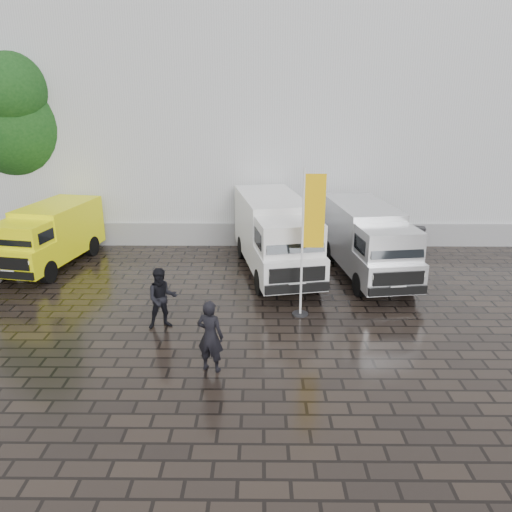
{
  "coord_description": "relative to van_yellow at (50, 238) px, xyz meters",
  "views": [
    {
      "loc": [
        -1.02,
        -13.24,
        6.61
      ],
      "look_at": [
        -1.16,
        2.2,
        1.43
      ],
      "focal_mm": 35.0,
      "sensor_mm": 36.0,
      "label": 1
    }
  ],
  "objects": [
    {
      "name": "person_front",
      "position": [
        6.94,
        -7.56,
        -0.24
      ],
      "size": [
        0.78,
        0.63,
        1.85
      ],
      "primitive_type": "imported",
      "rotation": [
        0.0,
        0.0,
        2.82
      ],
      "color": "black",
      "rests_on": "ground"
    },
    {
      "name": "flagpole",
      "position": [
        9.56,
        -4.34,
        1.33
      ],
      "size": [
        0.88,
        0.5,
        4.53
      ],
      "color": "black",
      "rests_on": "ground"
    },
    {
      "name": "van_silver",
      "position": [
        12.07,
        -0.9,
        0.1
      ],
      "size": [
        2.74,
        6.07,
        2.54
      ],
      "primitive_type": null,
      "rotation": [
        0.0,
        0.0,
        0.14
      ],
      "color": "silver",
      "rests_on": "ground"
    },
    {
      "name": "tree",
      "position": [
        -2.41,
        4.21,
        4.21
      ],
      "size": [
        4.67,
        4.67,
        8.38
      ],
      "color": "black",
      "rests_on": "ground"
    },
    {
      "name": "person_tent",
      "position": [
        5.33,
        -5.23,
        -0.26
      ],
      "size": [
        1.04,
        0.91,
        1.81
      ],
      "primitive_type": "imported",
      "rotation": [
        0.0,
        0.0,
        0.3
      ],
      "color": "black",
      "rests_on": "ground"
    },
    {
      "name": "hall_plinth",
      "position": [
        11.16,
        2.81,
        -0.67
      ],
      "size": [
        44.0,
        0.15,
        1.0
      ],
      "primitive_type": "cube",
      "color": "gray",
      "rests_on": "ground"
    },
    {
      "name": "van_yellow",
      "position": [
        0.0,
        0.0,
        0.0
      ],
      "size": [
        2.83,
        5.32,
        2.33
      ],
      "primitive_type": null,
      "rotation": [
        0.0,
        0.0,
        -0.18
      ],
      "color": "#FCFF0D",
      "rests_on": "ground"
    },
    {
      "name": "ground",
      "position": [
        9.16,
        -5.14,
        -1.17
      ],
      "size": [
        120.0,
        120.0,
        0.0
      ],
      "primitive_type": "plane",
      "color": "black",
      "rests_on": "ground"
    },
    {
      "name": "van_white",
      "position": [
        8.7,
        -0.6,
        0.22
      ],
      "size": [
        3.3,
        6.68,
        2.77
      ],
      "primitive_type": null,
      "rotation": [
        0.0,
        0.0,
        0.19
      ],
      "color": "white",
      "rests_on": "ground"
    },
    {
      "name": "wheelie_bin",
      "position": [
        14.84,
        2.17,
        -0.65
      ],
      "size": [
        0.73,
        0.73,
        1.04
      ],
      "primitive_type": "cube",
      "rotation": [
        0.0,
        0.0,
        -0.19
      ],
      "color": "black",
      "rests_on": "ground"
    },
    {
      "name": "exhibition_hall",
      "position": [
        11.16,
        10.86,
        4.83
      ],
      "size": [
        44.0,
        16.0,
        12.0
      ],
      "primitive_type": "cube",
      "color": "silver",
      "rests_on": "ground"
    }
  ]
}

